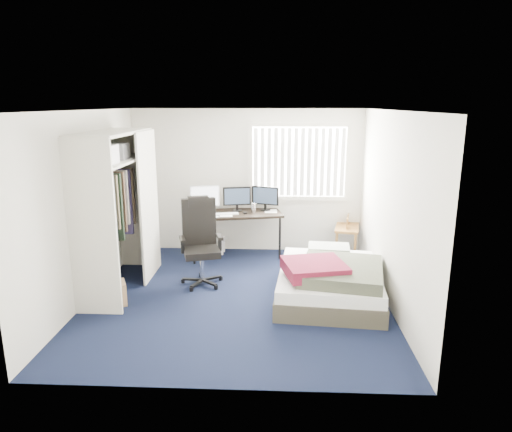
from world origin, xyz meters
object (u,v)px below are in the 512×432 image
at_px(office_chair, 201,251).
at_px(nightstand, 347,229).
at_px(desk, 235,211).
at_px(bed, 330,279).

height_order(office_chair, nightstand, office_chair).
bearing_deg(desk, nightstand, 2.77).
xyz_separation_m(nightstand, bed, (-0.49, -1.82, -0.20)).
bearing_deg(nightstand, office_chair, -150.05).
height_order(office_chair, bed, office_chair).
distance_m(office_chair, bed, 1.91).
height_order(nightstand, bed, nightstand).
bearing_deg(desk, bed, -50.18).
distance_m(desk, nightstand, 1.97).
relative_size(desk, bed, 0.87).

